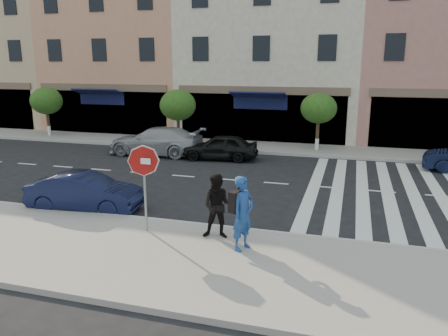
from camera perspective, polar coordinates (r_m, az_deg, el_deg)
ground at (r=14.41m, az=-3.87°, el=-5.49°), size 120.00×120.00×0.00m
sidewalk_near at (r=11.20m, az=-10.69°, el=-11.06°), size 60.00×4.50×0.15m
sidewalk_far at (r=24.66m, az=5.07°, el=2.71°), size 60.00×3.00×0.15m
building_west_far at (r=40.06m, az=-26.26°, el=14.08°), size 12.00×9.00×12.00m
building_west_mid at (r=33.76m, az=-11.90°, el=17.20°), size 10.00×9.00×14.00m
building_centre at (r=30.22m, az=6.71°, el=15.00°), size 11.00×9.00×11.00m
street_tree_wa at (r=30.23m, az=-22.18°, el=8.09°), size 2.00×2.00×3.05m
street_tree_wb at (r=25.62m, az=-6.05°, el=8.14°), size 2.10×2.10×3.06m
street_tree_c at (r=23.73m, az=12.26°, el=7.60°), size 1.90×1.90×3.04m
stop_sign at (r=11.94m, az=-10.43°, el=-0.12°), size 0.86×0.11×2.42m
photographer at (r=10.81m, az=2.49°, el=-5.94°), size 0.69×0.81×1.88m
walker at (r=11.53m, az=-0.78°, el=-5.02°), size 0.95×0.80×1.75m
car_near_mid at (r=14.91m, az=-17.71°, el=-3.00°), size 3.82×1.67×1.22m
car_far_left at (r=23.09m, az=-8.89°, el=3.50°), size 5.05×2.14×1.45m
car_far_mid at (r=21.67m, az=-0.52°, el=2.77°), size 3.89×1.93×1.28m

